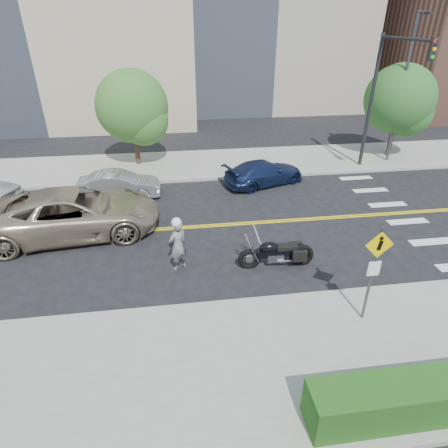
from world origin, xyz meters
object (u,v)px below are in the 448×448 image
Objects in this scene: pedestrian_sign at (374,266)px; suv at (74,213)px; motorcycle at (277,247)px; parked_car_silver at (119,185)px; parked_car_blue at (264,173)px; motorcyclist at (178,244)px.

suv is (-9.23, 6.44, -1.03)m from pedestrian_sign.
motorcycle is at bearing -120.56° from suv.
suv is 1.71× the size of parked_car_silver.
suv is 9.68m from parked_car_blue.
pedestrian_sign reaches higher than parked_car_silver.
motorcycle reaches higher than parked_car_blue.
motorcyclist is 0.46× the size of parked_car_blue.
suv is at bearing 145.09° from pedestrian_sign.
motorcyclist reaches higher than motorcycle.
suv is at bearing 158.52° from parked_car_silver.
pedestrian_sign is at bearing -131.20° from suv.
pedestrian_sign is 0.76× the size of parked_car_silver.
pedestrian_sign is 0.45× the size of suv.
pedestrian_sign is 3.73m from motorcycle.
pedestrian_sign reaches higher than suv.
motorcyclist is 0.51× the size of parked_car_silver.
pedestrian_sign is 10.61m from parked_car_blue.
pedestrian_sign is 0.69× the size of parked_car_blue.
pedestrian_sign reaches higher than motorcyclist.
pedestrian_sign is at bearing 112.93° from motorcyclist.
suv is 1.54× the size of parked_car_blue.
parked_car_silver is at bearing -28.14° from suv.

